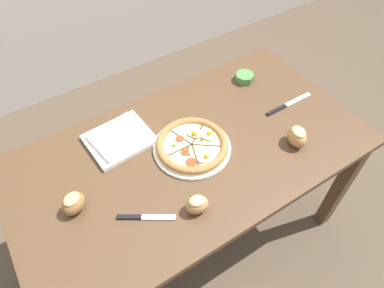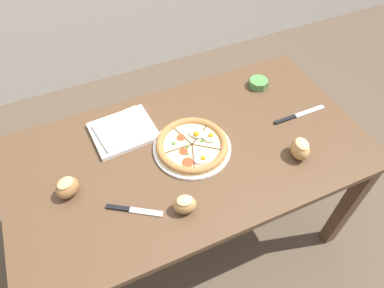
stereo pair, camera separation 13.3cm
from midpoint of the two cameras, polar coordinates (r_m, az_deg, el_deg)
The scene contains 10 objects.
ground_plane at distance 2.00m, azimuth 1.78°, elevation -14.35°, with size 12.00×12.00×0.00m, color brown.
dining_table at distance 1.46m, azimuth 2.36°, elevation -3.63°, with size 1.45×0.79×0.72m.
pizza at distance 1.38m, azimuth 2.80°, elevation -0.41°, with size 0.32×0.32×0.05m.
ramekin_bowl at distance 1.70m, azimuth 13.26°, elevation 9.77°, with size 0.09×0.09×0.04m.
napkin_folded at distance 1.45m, azimuth -8.87°, elevation 2.12°, with size 0.27×0.23×0.04m.
bread_piece_near at distance 1.29m, azimuth -17.34°, elevation -7.09°, with size 0.11×0.10×0.08m.
bread_piece_mid at distance 1.42m, azimuth 20.18°, elevation -0.89°, with size 0.09×0.11×0.08m.
bread_piece_far at distance 1.20m, azimuth 2.01°, elevation -10.21°, with size 0.10×0.08×0.07m.
knife_main at distance 1.24m, azimuth -6.66°, elevation -11.10°, with size 0.18×0.13×0.01m.
knife_spare at distance 1.61m, azimuth 19.65°, elevation 4.45°, with size 0.26×0.02×0.01m.
Camera 2 is at (-0.35, -0.80, 1.80)m, focal length 32.00 mm.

